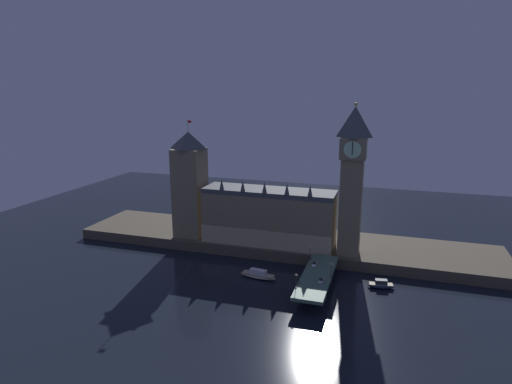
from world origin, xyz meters
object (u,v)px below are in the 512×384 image
Objects in this scene: pedestrian_far_rail at (311,258)px; boat_downstream at (381,285)px; car_northbound_lead at (315,264)px; street_lamp_mid at (331,268)px; boat_upstream at (258,275)px; street_lamp_far at (310,251)px; street_lamp_near at (296,279)px; car_southbound_lead at (321,281)px; clock_tower at (352,177)px; victoria_tower at (190,184)px; pedestrian_near_rail at (299,281)px.

pedestrian_far_rail reaches higher than boat_downstream.
pedestrian_far_rail is (-2.68, 6.19, 0.19)m from car_northbound_lead.
street_lamp_mid is 0.36× the size of boat_upstream.
car_northbound_lead is at bearing -59.95° from street_lamp_far.
street_lamp_near is at bearing -40.10° from boat_upstream.
car_southbound_lead is at bearing -68.23° from street_lamp_far.
clock_tower is 49.70m from boat_downstream.
victoria_tower is at bearing 166.14° from boat_downstream.
pedestrian_far_rail is at bearing -14.93° from victoria_tower.
clock_tower reaches higher than victoria_tower.
boat_downstream is (31.60, 23.98, -8.85)m from street_lamp_near.
street_lamp_mid reaches higher than boat_downstream.
pedestrian_near_rail is at bearing 84.68° from street_lamp_near.
car_northbound_lead is at bearing -119.32° from clock_tower.
victoria_tower is 79.95m from car_northbound_lead.
pedestrian_near_rail is 0.30× the size of street_lamp_near.
car_southbound_lead is 8.99m from pedestrian_near_rail.
clock_tower reaches higher than street_lamp_near.
street_lamp_near is (-15.44, -46.13, -32.60)m from clock_tower.
pedestrian_far_rail is (-8.03, 21.99, 0.20)m from car_southbound_lead.
car_northbound_lead is at bearing 179.72° from boat_downstream.
street_lamp_near is at bearing -135.39° from car_southbound_lead.
pedestrian_near_rail is at bearing -136.83° from street_lamp_mid.
pedestrian_near_rail reaches higher than boat_downstream.
street_lamp_mid is at bearing 51.97° from street_lamp_near.
boat_upstream is (-21.37, 13.36, -5.91)m from pedestrian_near_rail.
boat_downstream is (99.98, -24.66, -31.86)m from victoria_tower.
clock_tower reaches higher than street_lamp_mid.
pedestrian_near_rail is at bearing -153.39° from car_southbound_lead.
car_southbound_lead is at bearing 26.61° from pedestrian_near_rail.
pedestrian_near_rail reaches higher than pedestrian_far_rail.
boat_upstream is at bearing -141.97° from clock_tower.
car_southbound_lead is at bearing -145.94° from boat_downstream.
clock_tower is 58.56m from street_lamp_near.
clock_tower is 16.13× the size of car_northbound_lead.
street_lamp_mid is at bearing -54.52° from pedestrian_far_rail.
street_lamp_near reaches higher than car_southbound_lead.
clock_tower is 84.41m from victoria_tower.
street_lamp_mid reaches higher than pedestrian_near_rail.
street_lamp_far reaches higher than boat_downstream.
victoria_tower is at bearing 164.31° from street_lamp_far.
boat_upstream is 1.49× the size of boat_downstream.
pedestrian_far_rail is (-0.00, 26.01, -0.09)m from pedestrian_near_rail.
boat_downstream is at bearing 32.25° from pedestrian_near_rail.
street_lamp_near is at bearing -128.03° from street_lamp_mid.
boat_upstream is at bearing 162.38° from car_southbound_lead.
pedestrian_far_rail is 32.38m from boat_downstream.
pedestrian_far_rail is at bearing 90.00° from pedestrian_near_rail.
clock_tower is 43.76m from car_northbound_lead.
clock_tower is 41.72m from pedestrian_far_rail.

